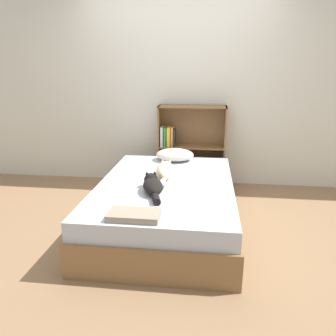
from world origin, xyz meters
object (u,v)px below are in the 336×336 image
at_px(bed, 166,204).
at_px(cat_light, 165,171).
at_px(pillow, 175,155).
at_px(cat_dark, 153,185).
at_px(bookshelf, 189,145).

xyz_separation_m(bed, cat_light, (-0.03, 0.14, 0.31)).
bearing_deg(bed, pillow, 89.58).
relative_size(pillow, cat_light, 0.78).
xyz_separation_m(pillow, cat_dark, (-0.10, -1.08, -0.01)).
bearing_deg(cat_light, bed, -169.29).
bearing_deg(cat_dark, bed, -34.62).
relative_size(cat_light, bookshelf, 0.54).
relative_size(bed, pillow, 4.43).
height_order(bed, cat_dark, cat_dark).
relative_size(pillow, cat_dark, 0.87).
xyz_separation_m(pillow, cat_light, (-0.04, -0.67, 0.01)).
bearing_deg(cat_light, bookshelf, -11.71).
distance_m(bed, bookshelf, 1.32).
bearing_deg(bookshelf, cat_light, -99.08).
bearing_deg(cat_light, cat_dark, 169.03).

